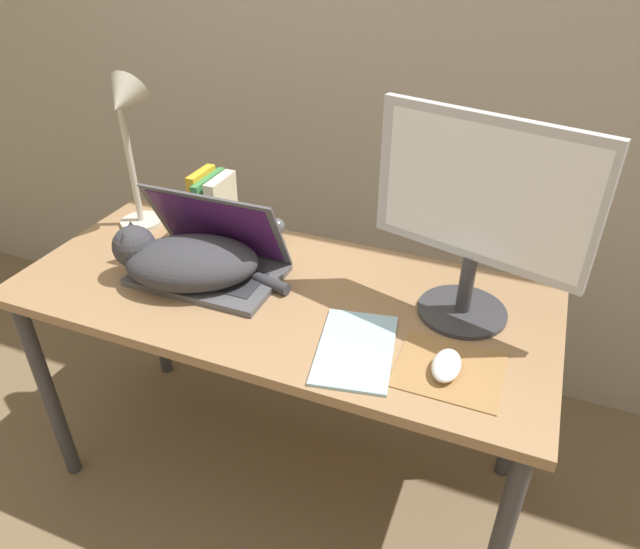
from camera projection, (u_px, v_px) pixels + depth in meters
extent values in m
cube|color=#9E9384|center=(374.00, 12.00, 1.76)|extent=(8.00, 0.05, 2.60)
cube|color=#93704C|center=(280.00, 295.00, 1.51)|extent=(1.42, 0.62, 0.03)
cylinder|color=#38383D|center=(48.00, 393.00, 1.71)|extent=(0.04, 0.04, 0.69)
cylinder|color=#38383D|center=(498.00, 549.00, 1.29)|extent=(0.04, 0.04, 0.69)
cylinder|color=#38383D|center=(154.00, 299.00, 2.12)|extent=(0.04, 0.04, 0.69)
cylinder|color=#38383D|center=(521.00, 395.00, 1.70)|extent=(0.04, 0.04, 0.69)
cube|color=#4C4C51|center=(208.00, 275.00, 1.55)|extent=(0.39, 0.25, 0.02)
cube|color=#28282D|center=(205.00, 274.00, 1.54)|extent=(0.32, 0.13, 0.00)
cube|color=#4C4C51|center=(217.00, 225.00, 1.54)|extent=(0.39, 0.12, 0.22)
cube|color=#421956|center=(216.00, 226.00, 1.54)|extent=(0.35, 0.10, 0.19)
ellipsoid|color=#333338|center=(192.00, 263.00, 1.50)|extent=(0.41, 0.34, 0.13)
sphere|color=#333338|center=(134.00, 247.00, 1.51)|extent=(0.11, 0.11, 0.11)
cone|color=#333338|center=(131.00, 227.00, 1.52)|extent=(0.04, 0.04, 0.03)
cone|color=#333338|center=(124.00, 238.00, 1.46)|extent=(0.04, 0.04, 0.03)
cylinder|color=#333338|center=(266.00, 281.00, 1.51)|extent=(0.14, 0.06, 0.03)
cylinder|color=#333338|center=(462.00, 311.00, 1.42)|extent=(0.22, 0.22, 0.01)
cylinder|color=#333338|center=(466.00, 284.00, 1.37)|extent=(0.04, 0.04, 0.15)
cube|color=#B2B2B7|center=(482.00, 191.00, 1.24)|extent=(0.50, 0.16, 0.34)
cube|color=white|center=(483.00, 193.00, 1.23)|extent=(0.45, 0.13, 0.30)
cube|color=olive|center=(449.00, 369.00, 1.24)|extent=(0.23, 0.20, 0.00)
ellipsoid|color=silver|center=(446.00, 365.00, 1.23)|extent=(0.06, 0.11, 0.03)
cube|color=gold|center=(204.00, 202.00, 1.72)|extent=(0.03, 0.12, 0.20)
cube|color=#387A42|center=(213.00, 206.00, 1.72)|extent=(0.03, 0.16, 0.19)
cube|color=beige|center=(222.00, 207.00, 1.71)|extent=(0.04, 0.13, 0.19)
cylinder|color=beige|center=(142.00, 222.00, 1.82)|extent=(0.13, 0.13, 0.01)
cylinder|color=beige|center=(130.00, 160.00, 1.71)|extent=(0.02, 0.02, 0.40)
cone|color=beige|center=(122.00, 98.00, 1.55)|extent=(0.11, 0.13, 0.14)
cube|color=#99C6E0|center=(356.00, 349.00, 1.30)|extent=(0.22, 0.30, 0.01)
cylinder|color=#232328|center=(277.00, 237.00, 1.72)|extent=(0.02, 0.02, 0.02)
sphere|color=#4C4C51|center=(277.00, 226.00, 1.70)|extent=(0.05, 0.05, 0.05)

